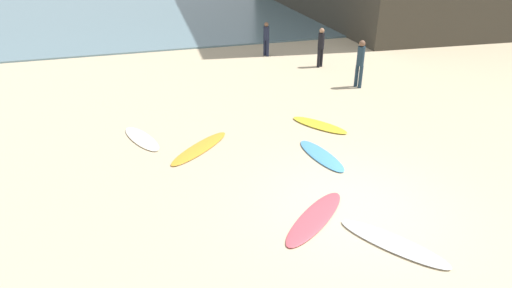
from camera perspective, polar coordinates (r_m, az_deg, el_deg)
ground_plane at (r=9.49m, az=13.40°, el=-8.23°), size 120.00×120.00×0.00m
surfboard_0 at (r=8.93m, az=8.05°, el=-9.91°), size 2.11×1.84×0.06m
surfboard_1 at (r=11.68m, az=-7.66°, el=-0.53°), size 2.12×1.97×0.06m
surfboard_2 at (r=13.11m, az=8.62°, el=2.59°), size 1.50×1.93×0.08m
surfboard_3 at (r=8.62m, az=18.16°, el=-12.70°), size 1.62×2.13×0.08m
surfboard_4 at (r=11.31m, az=8.88°, el=-1.54°), size 0.79×2.02×0.07m
surfboard_5 at (r=12.55m, az=-15.33°, el=0.73°), size 1.20×2.06×0.06m
beachgoer_near at (r=16.61m, az=14.02°, el=10.88°), size 0.36×0.36×1.82m
beachgoer_mid at (r=19.09m, az=8.84°, el=13.12°), size 0.38×0.38×1.72m
beachgoer_far at (r=20.75m, az=1.41°, el=14.32°), size 0.37×0.37×1.62m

